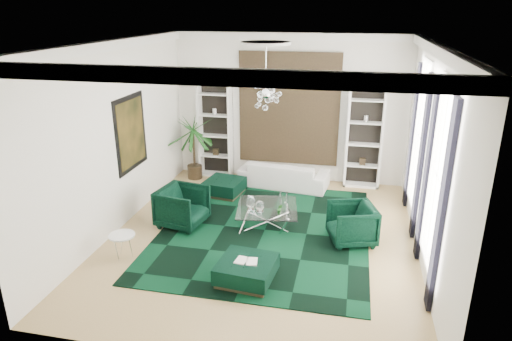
% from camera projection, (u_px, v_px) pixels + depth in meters
% --- Properties ---
extents(floor, '(6.00, 7.00, 0.02)m').
position_uv_depth(floor, '(262.00, 238.00, 9.20)').
color(floor, tan).
rests_on(floor, ground).
extents(ceiling, '(6.00, 7.00, 0.02)m').
position_uv_depth(ceiling, '(263.00, 42.00, 7.91)').
color(ceiling, white).
rests_on(ceiling, ground).
extents(wall_back, '(6.00, 0.02, 3.80)m').
position_uv_depth(wall_back, '(289.00, 109.00, 11.78)').
color(wall_back, white).
rests_on(wall_back, ground).
extents(wall_front, '(6.00, 0.02, 3.80)m').
position_uv_depth(wall_front, '(203.00, 233.00, 5.33)').
color(wall_front, white).
rests_on(wall_front, ground).
extents(wall_left, '(0.02, 7.00, 3.80)m').
position_uv_depth(wall_left, '(116.00, 138.00, 9.15)').
color(wall_left, white).
rests_on(wall_left, ground).
extents(wall_right, '(0.02, 7.00, 3.80)m').
position_uv_depth(wall_right, '(431.00, 158.00, 7.96)').
color(wall_right, white).
rests_on(wall_right, ground).
extents(crown_molding, '(6.00, 7.00, 0.18)m').
position_uv_depth(crown_molding, '(263.00, 49.00, 7.94)').
color(crown_molding, white).
rests_on(crown_molding, ceiling).
extents(ceiling_medallion, '(0.90, 0.90, 0.05)m').
position_uv_depth(ceiling_medallion, '(266.00, 43.00, 8.20)').
color(ceiling_medallion, white).
rests_on(ceiling_medallion, ceiling).
extents(tapestry, '(2.50, 0.06, 2.80)m').
position_uv_depth(tapestry, '(289.00, 109.00, 11.74)').
color(tapestry, black).
rests_on(tapestry, wall_back).
extents(shelving_left, '(0.90, 0.38, 2.80)m').
position_uv_depth(shelving_left, '(215.00, 125.00, 12.15)').
color(shelving_left, white).
rests_on(shelving_left, floor).
extents(shelving_right, '(0.90, 0.38, 2.80)m').
position_uv_depth(shelving_right, '(365.00, 134.00, 11.38)').
color(shelving_right, white).
rests_on(shelving_right, floor).
extents(painting, '(0.04, 1.30, 1.60)m').
position_uv_depth(painting, '(131.00, 133.00, 9.71)').
color(painting, black).
rests_on(painting, wall_left).
extents(window_near, '(0.03, 1.10, 2.90)m').
position_uv_depth(window_near, '(438.00, 175.00, 7.13)').
color(window_near, white).
rests_on(window_near, wall_right).
extents(curtain_near_a, '(0.07, 0.30, 3.25)m').
position_uv_depth(curtain_near_a, '(442.00, 210.00, 6.51)').
color(curtain_near_a, black).
rests_on(curtain_near_a, floor).
extents(curtain_near_b, '(0.07, 0.30, 3.25)m').
position_uv_depth(curtain_near_b, '(427.00, 173.00, 7.94)').
color(curtain_near_b, black).
rests_on(curtain_near_b, floor).
extents(window_far, '(0.03, 1.10, 2.90)m').
position_uv_depth(window_far, '(420.00, 135.00, 9.34)').
color(window_far, white).
rests_on(window_far, wall_right).
extents(curtain_far_a, '(0.07, 0.30, 3.25)m').
position_uv_depth(curtain_far_a, '(421.00, 159.00, 8.72)').
color(curtain_far_a, black).
rests_on(curtain_far_a, floor).
extents(curtain_far_b, '(0.07, 0.30, 3.25)m').
position_uv_depth(curtain_far_b, '(412.00, 137.00, 10.15)').
color(curtain_far_b, black).
rests_on(curtain_far_b, floor).
extents(rug, '(4.20, 5.00, 0.02)m').
position_uv_depth(rug, '(265.00, 230.00, 9.47)').
color(rug, black).
rests_on(rug, floor).
extents(sofa, '(2.33, 1.15, 0.65)m').
position_uv_depth(sofa, '(284.00, 174.00, 11.71)').
color(sofa, silver).
rests_on(sofa, floor).
extents(armchair_left, '(1.06, 1.04, 0.84)m').
position_uv_depth(armchair_left, '(182.00, 207.00, 9.59)').
color(armchair_left, black).
rests_on(armchair_left, floor).
extents(armchair_right, '(1.07, 1.06, 0.79)m').
position_uv_depth(armchair_right, '(352.00, 224.00, 8.90)').
color(armchair_right, black).
rests_on(armchair_right, floor).
extents(coffee_table, '(1.41, 1.41, 0.42)m').
position_uv_depth(coffee_table, '(267.00, 216.00, 9.63)').
color(coffee_table, white).
rests_on(coffee_table, floor).
extents(ottoman_side, '(0.99, 0.99, 0.38)m').
position_uv_depth(ottoman_side, '(224.00, 187.00, 11.24)').
color(ottoman_side, black).
rests_on(ottoman_side, floor).
extents(ottoman_front, '(1.00, 1.00, 0.37)m').
position_uv_depth(ottoman_front, '(247.00, 271.00, 7.70)').
color(ottoman_front, black).
rests_on(ottoman_front, floor).
extents(book, '(0.38, 0.25, 0.03)m').
position_uv_depth(book, '(247.00, 261.00, 7.63)').
color(book, white).
rests_on(book, ottoman_front).
extents(side_table, '(0.51, 0.51, 0.46)m').
position_uv_depth(side_table, '(123.00, 246.00, 8.39)').
color(side_table, white).
rests_on(side_table, floor).
extents(palm, '(1.42, 1.42, 2.16)m').
position_uv_depth(palm, '(193.00, 139.00, 12.03)').
color(palm, '#1B501A').
rests_on(palm, floor).
extents(chandelier, '(0.91, 0.91, 0.68)m').
position_uv_depth(chandelier, '(266.00, 94.00, 8.51)').
color(chandelier, white).
rests_on(chandelier, ceiling).
extents(table_plant, '(0.12, 0.09, 0.21)m').
position_uv_depth(table_plant, '(280.00, 209.00, 9.23)').
color(table_plant, '#1B501A').
rests_on(table_plant, coffee_table).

